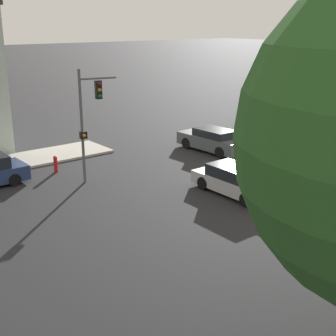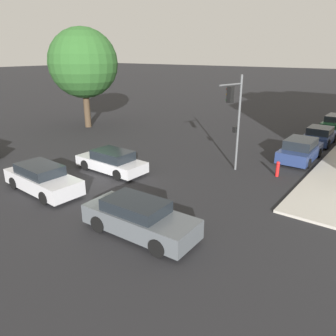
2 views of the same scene
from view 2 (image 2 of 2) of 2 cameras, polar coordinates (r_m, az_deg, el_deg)
The scene contains 10 objects.
ground_plane at distance 18.97m, azimuth -13.56°, elevation -2.42°, with size 300.00×300.00×0.00m, color black.
street_tree at distance 32.52m, azimuth -14.55°, elevation 17.24°, with size 6.32×6.32×9.11m.
traffic_signal at distance 19.62m, azimuth 11.46°, elevation 9.67°, with size 0.57×2.04×5.72m.
crossing_car_0 at distance 13.20m, azimuth -5.04°, elevation -8.67°, with size 4.84×2.02×1.44m.
crossing_car_2 at distance 18.28m, azimuth -21.05°, elevation -1.76°, with size 4.86×2.09×1.43m.
crossing_car_3 at distance 20.23m, azimuth -9.80°, elevation 1.15°, with size 4.61×1.96×1.33m.
parked_car_0 at distance 23.73m, azimuth 22.05°, elevation 2.91°, with size 2.06×4.46×1.50m.
parked_car_1 at distance 28.65m, azimuth 24.90°, elevation 5.12°, with size 2.00×3.82×1.38m.
parked_car_2 at distance 34.47m, azimuth 27.12°, elevation 7.02°, with size 1.85×4.72×1.45m.
fire_hydrant at distance 20.20m, azimuth 18.55°, elevation -0.07°, with size 0.22×0.22×0.92m.
Camera 2 is at (13.76, -11.06, 6.93)m, focal length 35.00 mm.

